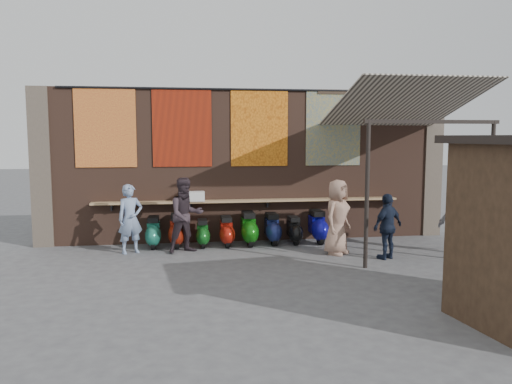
{
  "coord_description": "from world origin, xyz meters",
  "views": [
    {
      "loc": [
        -1.69,
        -10.49,
        2.77
      ],
      "look_at": [
        0.02,
        1.2,
        1.45
      ],
      "focal_mm": 35.0,
      "sensor_mm": 36.0,
      "label": 1
    }
  ],
  "objects_px": {
    "scooter_stool_1": "(177,231)",
    "scooter_stool_3": "(226,231)",
    "diner_left": "(130,219)",
    "scooter_stool_0": "(154,232)",
    "scooter_stool_7": "(318,227)",
    "scooter_stool_5": "(272,229)",
    "shelf_box": "(192,196)",
    "shopper_grey": "(464,216)",
    "shopper_tan": "(337,217)",
    "scooter_stool_6": "(294,230)",
    "shopper_navy": "(388,226)",
    "scooter_stool_2": "(203,233)",
    "scooter_stool_4": "(249,229)",
    "diner_right": "(186,215)"
  },
  "relations": [
    {
      "from": "shelf_box",
      "to": "scooter_stool_0",
      "type": "height_order",
      "value": "shelf_box"
    },
    {
      "from": "scooter_stool_6",
      "to": "scooter_stool_7",
      "type": "distance_m",
      "value": 0.65
    },
    {
      "from": "scooter_stool_3",
      "to": "shopper_navy",
      "type": "bearing_deg",
      "value": -28.35
    },
    {
      "from": "scooter_stool_2",
      "to": "shopper_navy",
      "type": "height_order",
      "value": "shopper_navy"
    },
    {
      "from": "scooter_stool_2",
      "to": "scooter_stool_3",
      "type": "relative_size",
      "value": 0.91
    },
    {
      "from": "scooter_stool_6",
      "to": "shopper_grey",
      "type": "relative_size",
      "value": 0.41
    },
    {
      "from": "scooter_stool_3",
      "to": "diner_left",
      "type": "relative_size",
      "value": 0.47
    },
    {
      "from": "shelf_box",
      "to": "shopper_navy",
      "type": "bearing_deg",
      "value": -27.13
    },
    {
      "from": "scooter_stool_5",
      "to": "shopper_tan",
      "type": "relative_size",
      "value": 0.47
    },
    {
      "from": "scooter_stool_6",
      "to": "diner_right",
      "type": "bearing_deg",
      "value": -168.48
    },
    {
      "from": "scooter_stool_0",
      "to": "scooter_stool_7",
      "type": "bearing_deg",
      "value": -0.25
    },
    {
      "from": "scooter_stool_3",
      "to": "diner_left",
      "type": "distance_m",
      "value": 2.41
    },
    {
      "from": "scooter_stool_3",
      "to": "scooter_stool_7",
      "type": "height_order",
      "value": "scooter_stool_7"
    },
    {
      "from": "scooter_stool_0",
      "to": "shopper_navy",
      "type": "bearing_deg",
      "value": -20.25
    },
    {
      "from": "shopper_navy",
      "to": "shelf_box",
      "type": "bearing_deg",
      "value": -54.74
    },
    {
      "from": "scooter_stool_1",
      "to": "shopper_navy",
      "type": "xyz_separation_m",
      "value": [
        4.74,
        -1.95,
        0.34
      ]
    },
    {
      "from": "diner_right",
      "to": "shopper_tan",
      "type": "bearing_deg",
      "value": -33.32
    },
    {
      "from": "scooter_stool_4",
      "to": "diner_left",
      "type": "xyz_separation_m",
      "value": [
        -2.9,
        -0.47,
        0.4
      ]
    },
    {
      "from": "shopper_grey",
      "to": "shopper_tan",
      "type": "bearing_deg",
      "value": 28.17
    },
    {
      "from": "diner_left",
      "to": "shopper_grey",
      "type": "bearing_deg",
      "value": -33.26
    },
    {
      "from": "scooter_stool_3",
      "to": "shopper_grey",
      "type": "bearing_deg",
      "value": -16.19
    },
    {
      "from": "scooter_stool_2",
      "to": "scooter_stool_3",
      "type": "distance_m",
      "value": 0.61
    },
    {
      "from": "scooter_stool_6",
      "to": "shopper_navy",
      "type": "relative_size",
      "value": 0.49
    },
    {
      "from": "shelf_box",
      "to": "shopper_navy",
      "type": "relative_size",
      "value": 0.42
    },
    {
      "from": "scooter_stool_1",
      "to": "scooter_stool_3",
      "type": "distance_m",
      "value": 1.25
    },
    {
      "from": "shelf_box",
      "to": "scooter_stool_7",
      "type": "distance_m",
      "value": 3.36
    },
    {
      "from": "shelf_box",
      "to": "scooter_stool_4",
      "type": "relative_size",
      "value": 0.7
    },
    {
      "from": "scooter_stool_2",
      "to": "shopper_grey",
      "type": "xyz_separation_m",
      "value": [
        6.13,
        -1.61,
        0.56
      ]
    },
    {
      "from": "scooter_stool_1",
      "to": "scooter_stool_4",
      "type": "relative_size",
      "value": 0.98
    },
    {
      "from": "shopper_grey",
      "to": "shopper_tan",
      "type": "height_order",
      "value": "shopper_grey"
    },
    {
      "from": "scooter_stool_3",
      "to": "scooter_stool_5",
      "type": "relative_size",
      "value": 0.95
    },
    {
      "from": "scooter_stool_5",
      "to": "diner_left",
      "type": "bearing_deg",
      "value": -171.37
    },
    {
      "from": "scooter_stool_6",
      "to": "shopper_navy",
      "type": "distance_m",
      "value": 2.59
    },
    {
      "from": "scooter_stool_7",
      "to": "shopper_tan",
      "type": "height_order",
      "value": "shopper_tan"
    },
    {
      "from": "scooter_stool_5",
      "to": "diner_left",
      "type": "relative_size",
      "value": 0.5
    },
    {
      "from": "scooter_stool_1",
      "to": "shopper_tan",
      "type": "distance_m",
      "value": 4.01
    },
    {
      "from": "shopper_grey",
      "to": "scooter_stool_2",
      "type": "bearing_deg",
      "value": 20.0
    },
    {
      "from": "shopper_navy",
      "to": "shopper_tan",
      "type": "relative_size",
      "value": 0.85
    },
    {
      "from": "scooter_stool_2",
      "to": "shopper_navy",
      "type": "distance_m",
      "value": 4.53
    },
    {
      "from": "scooter_stool_2",
      "to": "scooter_stool_1",
      "type": "bearing_deg",
      "value": 174.65
    },
    {
      "from": "scooter_stool_5",
      "to": "scooter_stool_3",
      "type": "bearing_deg",
      "value": -176.19
    },
    {
      "from": "scooter_stool_3",
      "to": "scooter_stool_0",
      "type": "bearing_deg",
      "value": 177.59
    },
    {
      "from": "shopper_navy",
      "to": "diner_left",
      "type": "bearing_deg",
      "value": -41.4
    },
    {
      "from": "shelf_box",
      "to": "scooter_stool_3",
      "type": "xyz_separation_m",
      "value": [
        0.84,
        -0.34,
        -0.87
      ]
    },
    {
      "from": "scooter_stool_7",
      "to": "scooter_stool_1",
      "type": "bearing_deg",
      "value": 179.96
    },
    {
      "from": "shelf_box",
      "to": "scooter_stool_5",
      "type": "height_order",
      "value": "shelf_box"
    },
    {
      "from": "scooter_stool_1",
      "to": "scooter_stool_3",
      "type": "bearing_deg",
      "value": -2.81
    },
    {
      "from": "scooter_stool_6",
      "to": "diner_right",
      "type": "xyz_separation_m",
      "value": [
        -2.78,
        -0.57,
        0.55
      ]
    },
    {
      "from": "scooter_stool_3",
      "to": "scooter_stool_1",
      "type": "bearing_deg",
      "value": 177.19
    },
    {
      "from": "scooter_stool_2",
      "to": "diner_left",
      "type": "height_order",
      "value": "diner_left"
    }
  ]
}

